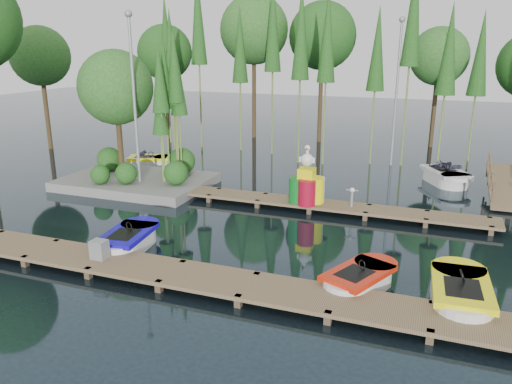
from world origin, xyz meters
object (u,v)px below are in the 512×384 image
(island, at_px, (130,112))
(boat_blue, at_px, (129,240))
(drum_cluster, at_px, (307,186))
(yellow_barrel, at_px, (315,190))
(boat_yellow_far, at_px, (149,161))
(utility_cabinet, at_px, (99,249))
(boat_red, at_px, (359,280))

(island, bearing_deg, boat_blue, -57.75)
(boat_blue, distance_m, drum_cluster, 6.81)
(boat_blue, height_order, yellow_barrel, yellow_barrel)
(yellow_barrel, distance_m, drum_cluster, 0.36)
(boat_yellow_far, relative_size, utility_cabinet, 5.28)
(island, bearing_deg, boat_yellow_far, 110.74)
(boat_red, distance_m, yellow_barrel, 6.31)
(utility_cabinet, xyz_separation_m, yellow_barrel, (4.33, 7.00, 0.22))
(utility_cabinet, bearing_deg, island, 117.56)
(boat_red, distance_m, utility_cabinet, 7.03)
(boat_red, relative_size, drum_cluster, 1.24)
(boat_blue, relative_size, boat_yellow_far, 1.01)
(boat_yellow_far, relative_size, yellow_barrel, 2.86)
(utility_cabinet, bearing_deg, boat_red, 10.39)
(island, relative_size, yellow_barrel, 7.03)
(island, height_order, drum_cluster, island)
(boat_yellow_far, relative_size, drum_cluster, 1.26)
(boat_blue, distance_m, boat_yellow_far, 10.70)
(boat_blue, height_order, boat_red, boat_blue)
(island, xyz_separation_m, boat_red, (10.98, -6.52, -2.94))
(island, xyz_separation_m, utility_cabinet, (4.07, -7.79, -2.62))
(boat_yellow_far, bearing_deg, island, -69.75)
(boat_red, distance_m, boat_yellow_far, 15.46)
(island, relative_size, drum_cluster, 3.10)
(boat_blue, height_order, boat_yellow_far, boat_yellow_far)
(boat_red, bearing_deg, utility_cabinet, -145.19)
(boat_red, xyz_separation_m, boat_yellow_far, (-12.13, 9.58, 0.03))
(island, bearing_deg, drum_cluster, -6.67)
(boat_red, height_order, drum_cluster, drum_cluster)
(island, height_order, boat_red, island)
(boat_yellow_far, bearing_deg, yellow_barrel, -22.42)
(utility_cabinet, relative_size, drum_cluster, 0.24)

